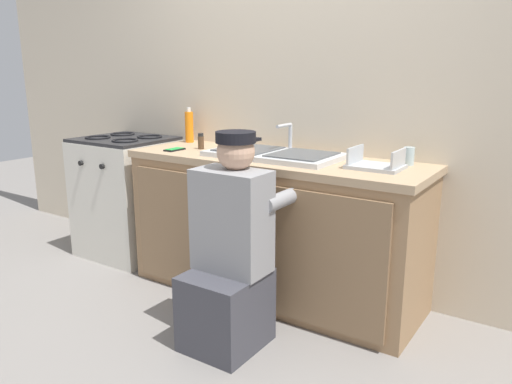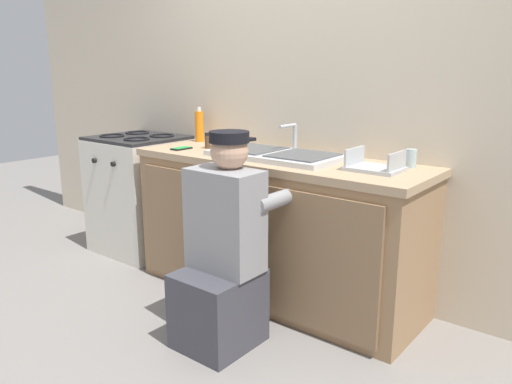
{
  "view_description": "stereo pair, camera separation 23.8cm",
  "coord_description": "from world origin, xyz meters",
  "px_view_note": "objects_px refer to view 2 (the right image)",
  "views": [
    {
      "loc": [
        1.56,
        -2.24,
        1.4
      ],
      "look_at": [
        0.0,
        0.1,
        0.71
      ],
      "focal_mm": 35.0,
      "sensor_mm": 36.0,
      "label": 1
    },
    {
      "loc": [
        1.75,
        -2.09,
        1.4
      ],
      "look_at": [
        0.0,
        0.1,
        0.71
      ],
      "focal_mm": 35.0,
      "sensor_mm": 36.0,
      "label": 2
    }
  ],
  "objects_px": {
    "cell_phone": "(181,148)",
    "water_glass": "(411,158)",
    "sink_double_basin": "(277,154)",
    "plumber_person": "(223,258)",
    "dish_rack_tray": "(375,166)",
    "stove_range": "(140,193)",
    "spice_bottle_pepper": "(208,141)",
    "soap_bottle_orange": "(199,126)"
  },
  "relations": [
    {
      "from": "soap_bottle_orange",
      "to": "water_glass",
      "type": "relative_size",
      "value": 2.5
    },
    {
      "from": "plumber_person",
      "to": "water_glass",
      "type": "bearing_deg",
      "value": 52.94
    },
    {
      "from": "water_glass",
      "to": "sink_double_basin",
      "type": "bearing_deg",
      "value": -165.76
    },
    {
      "from": "sink_double_basin",
      "to": "spice_bottle_pepper",
      "type": "bearing_deg",
      "value": -179.42
    },
    {
      "from": "soap_bottle_orange",
      "to": "spice_bottle_pepper",
      "type": "relative_size",
      "value": 2.38
    },
    {
      "from": "spice_bottle_pepper",
      "to": "stove_range",
      "type": "bearing_deg",
      "value": 179.72
    },
    {
      "from": "water_glass",
      "to": "plumber_person",
      "type": "bearing_deg",
      "value": -127.06
    },
    {
      "from": "cell_phone",
      "to": "water_glass",
      "type": "bearing_deg",
      "value": 13.27
    },
    {
      "from": "stove_range",
      "to": "spice_bottle_pepper",
      "type": "xyz_separation_m",
      "value": [
        0.75,
        -0.0,
        0.48
      ]
    },
    {
      "from": "water_glass",
      "to": "stove_range",
      "type": "bearing_deg",
      "value": -174.68
    },
    {
      "from": "dish_rack_tray",
      "to": "stove_range",
      "type": "bearing_deg",
      "value": 179.78
    },
    {
      "from": "sink_double_basin",
      "to": "dish_rack_tray",
      "type": "relative_size",
      "value": 2.86
    },
    {
      "from": "cell_phone",
      "to": "dish_rack_tray",
      "type": "relative_size",
      "value": 0.5
    },
    {
      "from": "cell_phone",
      "to": "soap_bottle_orange",
      "type": "bearing_deg",
      "value": 116.01
    },
    {
      "from": "cell_phone",
      "to": "dish_rack_tray",
      "type": "distance_m",
      "value": 1.32
    },
    {
      "from": "sink_double_basin",
      "to": "plumber_person",
      "type": "height_order",
      "value": "plumber_person"
    },
    {
      "from": "cell_phone",
      "to": "water_glass",
      "type": "distance_m",
      "value": 1.47
    },
    {
      "from": "plumber_person",
      "to": "cell_phone",
      "type": "height_order",
      "value": "plumber_person"
    },
    {
      "from": "soap_bottle_orange",
      "to": "water_glass",
      "type": "bearing_deg",
      "value": -0.06
    },
    {
      "from": "dish_rack_tray",
      "to": "sink_double_basin",
      "type": "bearing_deg",
      "value": 179.13
    },
    {
      "from": "cell_phone",
      "to": "spice_bottle_pepper",
      "type": "xyz_separation_m",
      "value": [
        0.11,
        0.14,
        0.04
      ]
    },
    {
      "from": "sink_double_basin",
      "to": "cell_phone",
      "type": "distance_m",
      "value": 0.69
    },
    {
      "from": "spice_bottle_pepper",
      "to": "water_glass",
      "type": "xyz_separation_m",
      "value": [
        1.32,
        0.2,
        -0.0
      ]
    },
    {
      "from": "sink_double_basin",
      "to": "stove_range",
      "type": "height_order",
      "value": "sink_double_basin"
    },
    {
      "from": "stove_range",
      "to": "spice_bottle_pepper",
      "type": "distance_m",
      "value": 0.89
    },
    {
      "from": "dish_rack_tray",
      "to": "spice_bottle_pepper",
      "type": "bearing_deg",
      "value": 179.82
    },
    {
      "from": "sink_double_basin",
      "to": "dish_rack_tray",
      "type": "xyz_separation_m",
      "value": [
        0.64,
        -0.01,
        0.01
      ]
    },
    {
      "from": "cell_phone",
      "to": "plumber_person",
      "type": "bearing_deg",
      "value": -31.21
    },
    {
      "from": "water_glass",
      "to": "spice_bottle_pepper",
      "type": "bearing_deg",
      "value": -171.54
    },
    {
      "from": "stove_range",
      "to": "dish_rack_tray",
      "type": "height_order",
      "value": "dish_rack_tray"
    },
    {
      "from": "plumber_person",
      "to": "soap_bottle_orange",
      "type": "bearing_deg",
      "value": 139.59
    },
    {
      "from": "cell_phone",
      "to": "stove_range",
      "type": "bearing_deg",
      "value": 167.37
    },
    {
      "from": "stove_range",
      "to": "cell_phone",
      "type": "xyz_separation_m",
      "value": [
        0.64,
        -0.14,
        0.44
      ]
    },
    {
      "from": "sink_double_basin",
      "to": "spice_bottle_pepper",
      "type": "height_order",
      "value": "sink_double_basin"
    },
    {
      "from": "stove_range",
      "to": "soap_bottle_orange",
      "type": "relative_size",
      "value": 3.67
    },
    {
      "from": "spice_bottle_pepper",
      "to": "cell_phone",
      "type": "bearing_deg",
      "value": -127.33
    },
    {
      "from": "cell_phone",
      "to": "water_glass",
      "type": "relative_size",
      "value": 1.4
    },
    {
      "from": "spice_bottle_pepper",
      "to": "water_glass",
      "type": "height_order",
      "value": "spice_bottle_pepper"
    },
    {
      "from": "soap_bottle_orange",
      "to": "water_glass",
      "type": "xyz_separation_m",
      "value": [
        1.59,
        -0.0,
        -0.06
      ]
    },
    {
      "from": "plumber_person",
      "to": "spice_bottle_pepper",
      "type": "distance_m",
      "value": 1.05
    },
    {
      "from": "stove_range",
      "to": "plumber_person",
      "type": "bearing_deg",
      "value": -23.58
    },
    {
      "from": "plumber_person",
      "to": "spice_bottle_pepper",
      "type": "height_order",
      "value": "plumber_person"
    }
  ]
}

